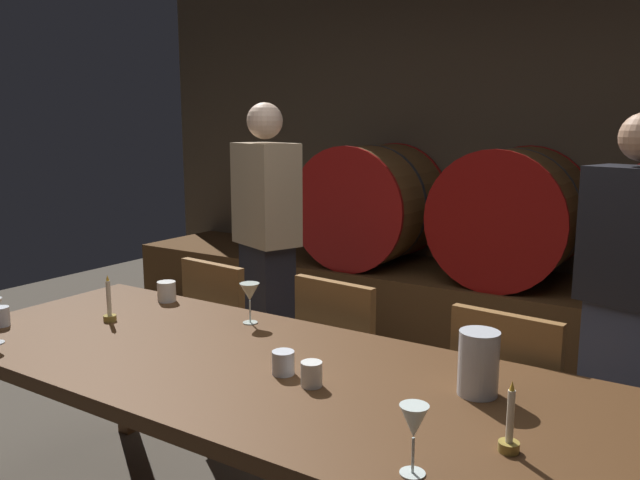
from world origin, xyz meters
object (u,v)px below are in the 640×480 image
wine_barrel_center (511,215)px  wine_glass_center (250,293)px  guest_right (629,303)px  cup_center_left (167,291)px  wine_glass_right (414,424)px  chair_left (230,336)px  chair_center (348,363)px  guest_left (267,247)px  cup_center_right (283,363)px  dining_table (251,380)px  cup_far_left (1,316)px  chair_right (512,409)px  pitcher (479,363)px  wine_barrel_left (372,205)px  candle_right (509,433)px  candle_left (109,309)px  cup_far_right (312,374)px

wine_barrel_center → wine_glass_center: bearing=-99.0°
guest_right → cup_center_left: guest_right is taller
wine_glass_right → chair_left: bearing=144.0°
chair_center → guest_left: 1.04m
cup_center_right → guest_left: bearing=129.4°
wine_glass_right → cup_center_right: bearing=151.9°
wine_glass_right → dining_table: bearing=155.4°
wine_glass_center → cup_center_right: size_ratio=2.17×
chair_left → guest_left: bearing=-66.6°
chair_center → wine_glass_right: (0.80, -1.08, 0.38)m
chair_left → wine_glass_right: (1.48, -1.07, 0.38)m
wine_barrel_center → guest_right: (0.90, -1.38, -0.13)m
wine_barrel_center → cup_far_left: 3.09m
wine_barrel_center → cup_far_left: wine_barrel_center is taller
chair_center → cup_far_left: size_ratio=11.47×
chair_right → pitcher: pitcher is taller
dining_table → wine_barrel_left: bearing=110.1°
chair_center → chair_left: bearing=6.6°
chair_center → candle_right: bearing=143.7°
candle_left → wine_barrel_left: bearing=94.3°
cup_far_right → guest_left: bearing=132.0°
chair_left → wine_glass_right: wine_glass_right is taller
chair_right → wine_glass_right: 1.08m
wine_glass_center → cup_center_right: (0.42, -0.36, -0.09)m
candle_right → cup_far_left: candle_right is taller
pitcher → cup_center_right: bearing=-162.0°
wine_glass_center → cup_far_left: size_ratio=2.14×
chair_right → guest_right: size_ratio=0.56×
chair_center → cup_far_right: size_ratio=11.46×
chair_center → candle_left: candle_left is taller
chair_right → cup_center_left: chair_right is taller
wine_barrel_left → chair_center: size_ratio=1.02×
wine_barrel_center → wine_glass_right: size_ratio=5.36×
wine_barrel_center → chair_right: size_ratio=1.02×
guest_left → candle_right: size_ratio=9.03×
pitcher → wine_glass_right: (0.02, -0.51, 0.03)m
pitcher → cup_center_left: pitcher is taller
guest_right → dining_table: bearing=69.1°
guest_right → candle_left: guest_right is taller
chair_left → wine_barrel_left: bearing=-77.0°
chair_center → cup_center_right: size_ratio=11.60×
wine_barrel_left → guest_left: 1.39m
cup_far_left → chair_left: bearing=70.1°
cup_center_right → cup_far_right: size_ratio=0.99×
guest_right → wine_barrel_left: bearing=-17.8°
cup_far_left → cup_center_right: (1.23, 0.21, -0.00)m
candle_left → wine_barrel_center: bearing=71.6°
chair_right → guest_left: 1.72m
wine_barrel_left → dining_table: wine_barrel_left is taller
guest_right → pitcher: 1.12m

